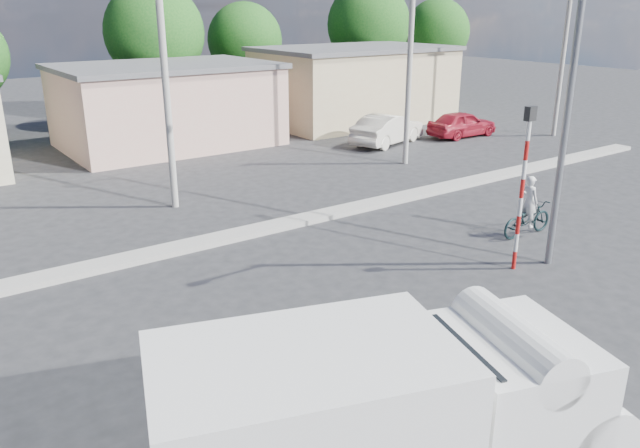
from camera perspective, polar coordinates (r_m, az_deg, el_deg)
ground_plane at (r=14.52m, az=14.09°, el=-8.80°), size 120.00×120.00×0.00m
median at (r=20.06m, az=-3.32°, el=0.01°), size 40.00×0.80×0.16m
truck at (r=8.87m, az=6.81°, el=-16.87°), size 6.85×4.17×2.67m
bicycle at (r=20.13m, az=18.41°, el=0.46°), size 2.05×0.77×1.07m
cyclist at (r=20.06m, az=18.48°, el=1.16°), size 0.40×0.59×1.59m
car_cream at (r=32.32m, az=6.20°, el=8.62°), size 4.94×2.91×1.54m
car_red at (r=34.89m, az=12.86°, el=8.92°), size 4.14×1.75×1.40m
traffic_pole at (r=16.85m, az=18.12°, el=4.24°), size 0.28×0.18×4.36m
streetlight at (r=17.03m, az=21.72°, el=12.13°), size 2.34×0.22×9.00m
building_row at (r=32.38m, az=-15.32°, el=10.53°), size 37.80×7.30×4.44m
tree_row at (r=40.60m, az=-10.43°, el=16.54°), size 51.24×7.43×8.42m
utility_poles at (r=24.21m, az=-2.05°, el=13.05°), size 35.40×0.24×8.00m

